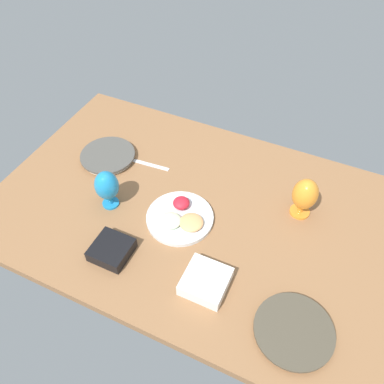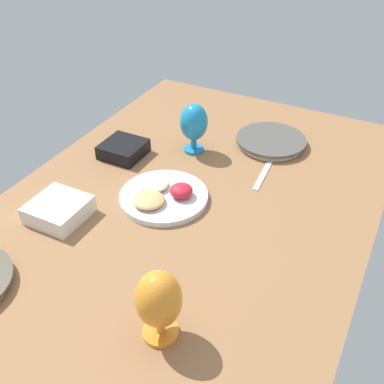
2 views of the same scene
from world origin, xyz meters
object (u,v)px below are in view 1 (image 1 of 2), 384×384
object	(u,v)px
dinner_plate_right	(294,331)
hurricane_glass_blue	(107,186)
dinner_plate_left	(108,156)
fruit_platter	(180,217)
hurricane_glass_orange	(305,195)
square_bowl_black	(112,249)
square_bowl_white	(206,281)

from	to	relation	value
dinner_plate_right	hurricane_glass_blue	size ratio (longest dim) A/B	1.45
dinner_plate_left	fruit_platter	size ratio (longest dim) A/B	0.93
hurricane_glass_orange	square_bowl_black	distance (cm)	74.97
dinner_plate_right	hurricane_glass_blue	xyz separation A→B (cm)	(-81.27, 20.97, 9.23)
dinner_plate_left	square_bowl_black	distance (cm)	51.49
dinner_plate_left	fruit_platter	xyz separation A→B (cm)	(45.15, -17.73, 0.22)
hurricane_glass_blue	square_bowl_black	size ratio (longest dim) A/B	1.30
hurricane_glass_blue	hurricane_glass_orange	bearing A→B (deg)	21.67
hurricane_glass_orange	square_bowl_black	size ratio (longest dim) A/B	1.32
hurricane_glass_orange	square_bowl_white	bearing A→B (deg)	-114.92
dinner_plate_left	hurricane_glass_blue	world-z (taller)	hurricane_glass_blue
dinner_plate_left	square_bowl_white	xyz separation A→B (cm)	(65.46, -39.69, 1.47)
dinner_plate_left	square_bowl_white	size ratio (longest dim) A/B	1.64
dinner_plate_right	square_bowl_black	size ratio (longest dim) A/B	1.88
dinner_plate_right	square_bowl_black	distance (cm)	67.79
dinner_plate_left	square_bowl_white	bearing A→B (deg)	-31.23
dinner_plate_left	square_bowl_black	size ratio (longest dim) A/B	1.81
dinner_plate_left	hurricane_glass_orange	distance (cm)	87.19
hurricane_glass_blue	hurricane_glass_orange	size ratio (longest dim) A/B	0.98
fruit_platter	square_bowl_white	xyz separation A→B (cm)	(20.31, -21.97, 1.26)
hurricane_glass_orange	fruit_platter	bearing A→B (deg)	-150.53
hurricane_glass_blue	square_bowl_white	distance (cm)	53.05
dinner_plate_right	hurricane_glass_blue	bearing A→B (deg)	165.54
dinner_plate_left	hurricane_glass_orange	bearing A→B (deg)	3.75
fruit_platter	square_bowl_black	bearing A→B (deg)	-122.69
fruit_platter	hurricane_glass_blue	bearing A→B (deg)	-170.91
dinner_plate_right	hurricane_glass_orange	distance (cm)	50.99
fruit_platter	square_bowl_white	size ratio (longest dim) A/B	1.77
dinner_plate_left	dinner_plate_right	bearing A→B (deg)	-24.05
dinner_plate_left	hurricane_glass_orange	size ratio (longest dim) A/B	1.37
dinner_plate_left	fruit_platter	bearing A→B (deg)	-21.43
hurricane_glass_blue	square_bowl_black	world-z (taller)	hurricane_glass_blue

